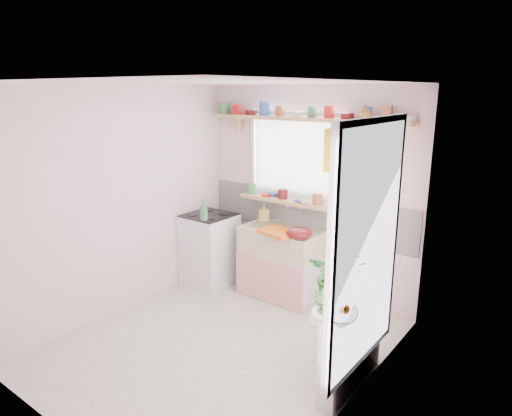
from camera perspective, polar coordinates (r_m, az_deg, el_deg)
The scene contains 19 objects.
room at distance 4.50m, azimuth 8.83°, elevation 0.65°, with size 3.20×3.20×3.20m.
sink_unit at distance 5.54m, azimuth 3.20°, elevation -6.70°, with size 0.95×0.65×1.11m.
cooker at distance 5.90m, azimuth -5.83°, elevation -5.08°, with size 0.58×0.58×0.93m.
radiator_ledge at distance 4.05m, azimuth 11.86°, elevation -16.07°, with size 0.22×0.95×0.78m.
windowsill at distance 5.47m, azimuth 4.40°, elevation 0.80°, with size 1.40×0.22×0.04m, color tan.
pine_shelf at distance 5.23m, azimuth 5.96°, elevation 11.01°, with size 2.52×0.24×0.04m, color tan.
shelf_crockery at distance 5.25m, azimuth 5.57°, elevation 11.84°, with size 2.47×0.11×0.12m.
sill_crockery at distance 5.48m, azimuth 3.98°, elevation 1.63°, with size 1.35×0.11×0.12m.
dish_tray at distance 5.19m, azimuth 2.90°, elevation -3.03°, with size 0.42×0.32×0.04m, color orange.
colander at distance 5.04m, azimuth 5.45°, elevation -3.12°, with size 0.28×0.28×0.13m, color #580F14.
jade_plant at distance 3.70m, azimuth 10.25°, elevation -8.22°, with size 0.45×0.39×0.49m, color #245B24.
fruit_bowl at distance 3.52m, azimuth 9.81°, elevation -13.16°, with size 0.34×0.34×0.08m, color silver.
herb_pot at distance 3.54m, azimuth 8.10°, elevation -11.70°, with size 0.11×0.08×0.22m, color #336D2B.
soap_bottle_sink at distance 5.69m, azimuth 0.99°, elevation -0.54°, with size 0.09×0.10×0.21m, color #CEBA5B.
sill_cup at distance 5.30m, azimuth 5.99°, elevation 1.01°, with size 0.11×0.11×0.09m, color beige.
sill_bowl at distance 5.66m, azimuth 2.33°, elevation 1.79°, with size 0.17×0.17×0.05m, color #2F539B.
shelf_vase at distance 4.84m, azimuth 13.45°, elevation 11.55°, with size 0.15×0.15×0.15m, color #945B2D.
cooker_bottle at distance 5.49m, azimuth -6.54°, elevation -0.24°, with size 0.10×0.10×0.26m, color #438753.
fruit at distance 3.49m, azimuth 9.99°, elevation -12.23°, with size 0.20×0.14×0.10m.
Camera 1 is at (2.72, -2.99, 2.44)m, focal length 32.00 mm.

